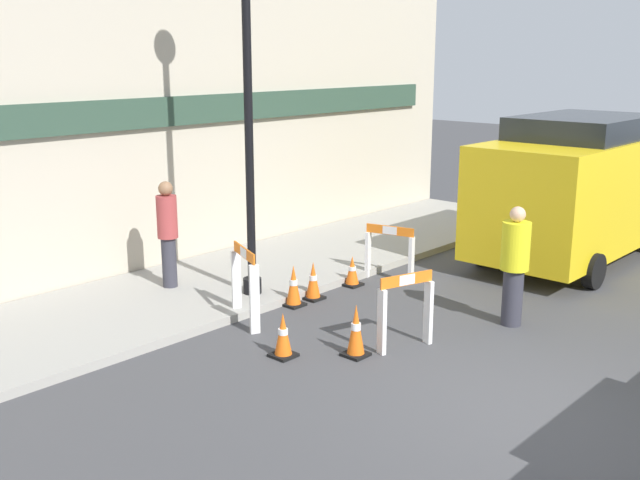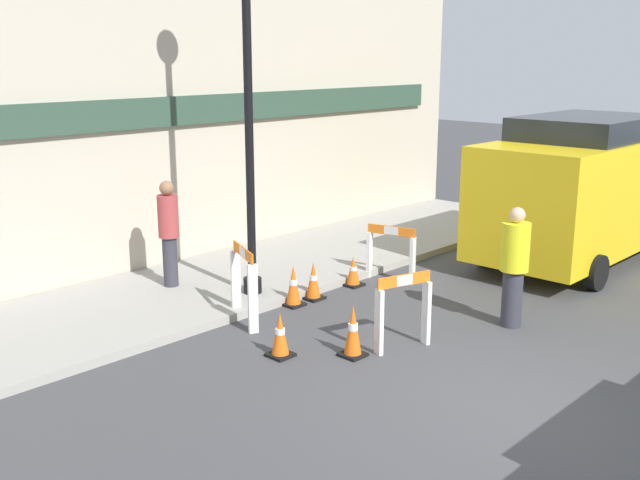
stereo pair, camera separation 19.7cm
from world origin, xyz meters
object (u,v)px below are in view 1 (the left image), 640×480
streetlamp_post (247,42)px  work_van (580,183)px  person_worker (515,263)px  person_pedestrian (168,230)px

streetlamp_post → work_van: (5.76, -2.66, -2.49)m
person_worker → streetlamp_post: bearing=-0.5°
person_pedestrian → work_van: size_ratio=0.34×
person_worker → person_pedestrian: (-2.43, 4.75, 0.14)m
person_worker → work_van: bearing=-105.0°
person_pedestrian → work_van: work_van is taller
person_worker → person_pedestrian: 5.34m
person_worker → person_pedestrian: bearing=-0.1°
person_pedestrian → person_worker: bearing=134.8°
work_van → person_pedestrian: bearing=148.8°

